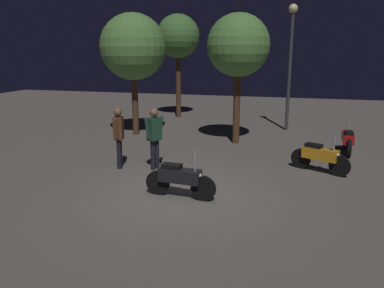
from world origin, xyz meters
name	(u,v)px	position (x,y,z in m)	size (l,w,h in m)	color
ground_plane	(181,195)	(0.00, 0.00, 0.00)	(40.00, 40.00, 0.00)	#605951
motorcycle_black_foreground	(180,179)	(0.02, -0.14, 0.44)	(1.66, 0.38, 1.11)	black
motorcycle_red_parked_left	(348,140)	(4.07, 4.96, 0.44)	(0.31, 1.66, 1.11)	black
motorcycle_orange_parked_right	(320,156)	(3.12, 2.64, 0.44)	(1.52, 0.85, 1.11)	black
person_rider_beside	(119,132)	(-2.26, 1.54, 1.02)	(0.33, 0.67, 1.71)	black
person_bystander_far	(154,133)	(-1.27, 1.70, 1.02)	(0.40, 0.63, 1.71)	black
streetlamp_near	(291,52)	(2.06, 8.28, 3.17)	(0.36, 0.36, 4.99)	#38383D
tree_left_bg	(178,37)	(-3.24, 10.19, 3.86)	(2.06, 2.06, 4.93)	#4C331E
tree_center_bg	(133,47)	(-3.64, 5.82, 3.34)	(2.48, 2.48, 4.61)	#4C331E
tree_right_bg	(238,46)	(0.40, 5.40, 3.37)	(2.13, 2.13, 4.47)	#4C331E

